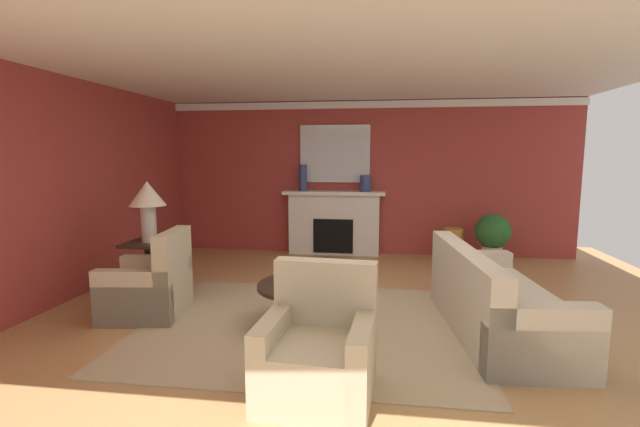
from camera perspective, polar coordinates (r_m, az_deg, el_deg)
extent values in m
plane|color=tan|center=(4.88, 3.14, -13.64)|extent=(8.81, 8.81, 0.00)
cube|color=#9E3833|center=(7.94, 5.24, 4.59)|extent=(7.38, 0.12, 2.71)
cube|color=#9E3833|center=(6.17, -30.36, 2.74)|extent=(0.12, 7.25, 2.71)
cube|color=white|center=(4.95, 3.69, 18.94)|extent=(7.38, 7.25, 0.06)
cube|color=white|center=(7.90, 5.33, 13.85)|extent=(7.38, 0.08, 0.12)
cube|color=tan|center=(4.73, -1.84, -14.24)|extent=(3.36, 2.73, 0.01)
cube|color=white|center=(7.86, 1.82, -1.43)|extent=(1.60, 0.25, 1.07)
cube|color=black|center=(7.87, 1.80, -2.79)|extent=(0.70, 0.26, 0.60)
cube|color=white|center=(7.76, 1.81, 2.67)|extent=(1.80, 0.35, 0.06)
cube|color=silver|center=(7.87, 1.94, 7.73)|extent=(1.24, 0.04, 1.01)
cube|color=beige|center=(4.83, 22.11, -11.60)|extent=(1.09, 2.17, 0.45)
cube|color=beige|center=(4.60, 18.24, -6.83)|extent=(0.39, 2.11, 0.40)
cube|color=beige|center=(3.98, 26.85, -14.75)|extent=(0.91, 0.28, 0.62)
cube|color=beige|center=(5.67, 18.95, -7.72)|extent=(0.91, 0.28, 0.62)
cube|color=#C1B293|center=(5.31, -21.59, -9.90)|extent=(0.89, 0.89, 0.44)
cube|color=#C1B293|center=(5.08, -18.50, -5.00)|extent=(0.26, 0.81, 0.51)
cube|color=#C1B293|center=(5.58, -20.34, -8.14)|extent=(0.81, 0.24, 0.60)
cube|color=#C1B293|center=(5.00, -23.09, -10.10)|extent=(0.81, 0.24, 0.60)
cube|color=#C1B293|center=(3.41, -0.36, -19.41)|extent=(0.85, 0.85, 0.44)
cube|color=#C1B293|center=(3.52, 0.73, -10.15)|extent=(0.81, 0.21, 0.51)
cube|color=#C1B293|center=(3.45, -6.00, -17.62)|extent=(0.19, 0.81, 0.60)
cube|color=#C1B293|center=(3.32, 5.52, -18.62)|extent=(0.19, 0.81, 0.60)
cylinder|color=#2D2319|center=(4.59, -1.86, -9.33)|extent=(1.00, 1.00, 0.04)
cylinder|color=#2D2319|center=(4.66, -1.85, -11.97)|extent=(0.12, 0.12, 0.41)
cylinder|color=#2D2319|center=(4.73, -1.84, -14.14)|extent=(0.56, 0.56, 0.03)
cube|color=#2D2319|center=(5.86, -21.18, -3.61)|extent=(0.56, 0.56, 0.04)
cube|color=#2D2319|center=(5.94, -21.02, -6.93)|extent=(0.10, 0.10, 0.66)
cube|color=#2D2319|center=(6.02, -20.87, -9.79)|extent=(0.45, 0.45, 0.04)
cylinder|color=beige|center=(5.82, -21.29, -1.25)|extent=(0.18, 0.18, 0.45)
cone|color=beige|center=(5.78, -21.47, 2.43)|extent=(0.44, 0.44, 0.30)
cylinder|color=navy|center=(7.68, 5.89, 3.88)|extent=(0.19, 0.19, 0.29)
cylinder|color=#B7892D|center=(7.65, 16.83, -3.93)|extent=(0.32, 0.32, 0.56)
cylinder|color=navy|center=(7.79, -2.24, 4.64)|extent=(0.14, 0.14, 0.47)
cube|color=maroon|center=(4.73, -0.30, -8.30)|extent=(0.27, 0.21, 0.04)
cylinder|color=#BCB29E|center=(7.70, 21.34, -5.06)|extent=(0.32, 0.32, 0.30)
sphere|color=#28602D|center=(7.63, 21.49, -2.11)|extent=(0.56, 0.56, 0.56)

